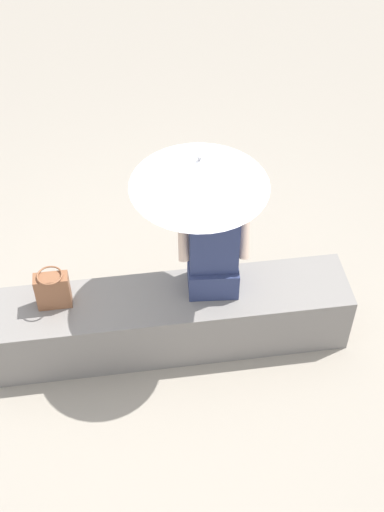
# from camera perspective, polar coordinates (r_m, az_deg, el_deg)

# --- Properties ---
(ground_plane) EXTENTS (14.00, 14.00, 0.00)m
(ground_plane) POSITION_cam_1_polar(r_m,az_deg,el_deg) (5.12, -1.61, -7.00)
(ground_plane) COLOR #9E9384
(stone_bench) EXTENTS (2.51, 0.49, 0.49)m
(stone_bench) POSITION_cam_1_polar(r_m,az_deg,el_deg) (4.93, -1.67, -5.27)
(stone_bench) COLOR gray
(stone_bench) RESTS_ON ground
(person_seated) EXTENTS (0.48, 0.31, 0.90)m
(person_seated) POSITION_cam_1_polar(r_m,az_deg,el_deg) (4.53, 1.81, 0.79)
(person_seated) COLOR navy
(person_seated) RESTS_ON stone_bench
(parasol) EXTENTS (0.86, 0.86, 1.14)m
(parasol) POSITION_cam_1_polar(r_m,az_deg,el_deg) (4.10, 0.62, 6.93)
(parasol) COLOR #B7B7BC
(parasol) RESTS_ON stone_bench
(handbag_black) EXTENTS (0.23, 0.17, 0.29)m
(handbag_black) POSITION_cam_1_polar(r_m,az_deg,el_deg) (4.68, -11.50, -2.79)
(handbag_black) COLOR brown
(handbag_black) RESTS_ON stone_bench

